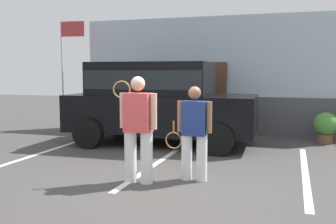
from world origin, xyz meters
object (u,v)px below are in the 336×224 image
parked_suv (158,99)px  tennis_player_man (138,128)px  tennis_player_woman (194,132)px  potted_plant_by_porch (326,126)px  flag_pole (67,55)px

parked_suv → tennis_player_man: parked_suv is taller
parked_suv → tennis_player_woman: parked_suv is taller
tennis_player_man → potted_plant_by_porch: size_ratio=2.20×
potted_plant_by_porch → tennis_player_man: bearing=-123.8°
tennis_player_man → potted_plant_by_porch: tennis_player_man is taller
parked_suv → tennis_player_man: size_ratio=2.68×
parked_suv → flag_pole: (-3.41, 1.34, 1.17)m
parked_suv → tennis_player_woman: 3.38m
tennis_player_man → flag_pole: 6.48m
tennis_player_woman → potted_plant_by_porch: 4.97m
tennis_player_man → tennis_player_woman: 0.94m
tennis_player_woman → flag_pole: size_ratio=0.47×
parked_suv → potted_plant_by_porch: size_ratio=5.90×
tennis_player_woman → tennis_player_man: bearing=25.9°
tennis_player_man → tennis_player_woman: size_ratio=1.11×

